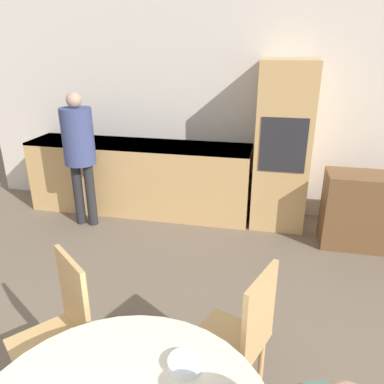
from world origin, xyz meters
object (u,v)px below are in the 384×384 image
sideboard (381,212)px  bowl_far (185,364)px  person_standing (79,146)px  chair_far_right (243,334)px  chair_far_left (63,326)px  oven_unit (282,147)px

sideboard → bowl_far: 3.15m
sideboard → person_standing: bearing=-177.4°
person_standing → sideboard: bearing=2.6°
chair_far_right → bowl_far: bearing=-4.4°
chair_far_left → chair_far_right: (1.04, 0.16, 0.00)m
chair_far_right → person_standing: size_ratio=0.61×
chair_far_left → bowl_far: (0.82, -0.31, 0.21)m
chair_far_left → chair_far_right: size_ratio=1.00×
chair_far_left → person_standing: size_ratio=0.61×
chair_far_right → sideboard: bearing=172.1°
oven_unit → chair_far_left: size_ratio=1.99×
sideboard → chair_far_right: bearing=-119.5°
chair_far_left → chair_far_right: same height
person_standing → bowl_far: size_ratio=10.05×
oven_unit → chair_far_right: bearing=-94.4°
chair_far_right → bowl_far: size_ratio=6.13×
chair_far_right → bowl_far: chair_far_right is taller
chair_far_left → chair_far_right: bearing=47.7°
oven_unit → chair_far_right: (-0.20, -2.65, -0.42)m
chair_far_left → chair_far_right: 1.05m
bowl_far → person_standing: bearing=125.7°
oven_unit → sideboard: bearing=-19.3°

